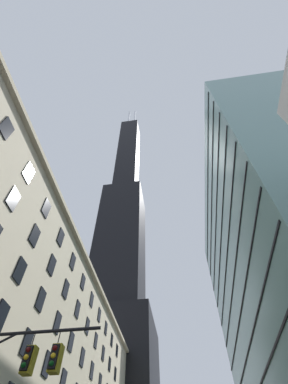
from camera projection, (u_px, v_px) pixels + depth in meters
station_building at (17, 367)px, 33.70m from camera, size 14.65×71.02×29.24m
dark_skyscraper at (118, 273)px, 97.33m from camera, size 24.82×24.82×208.09m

